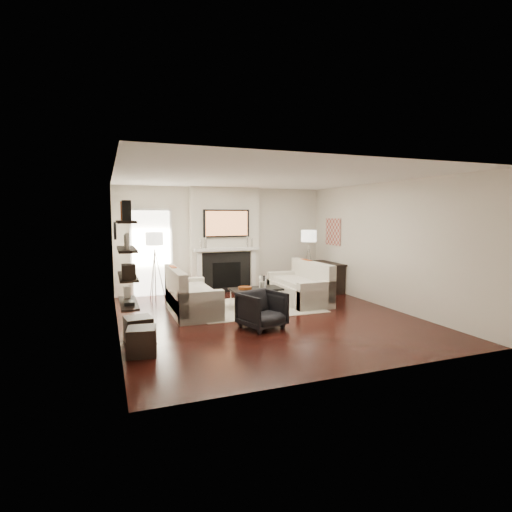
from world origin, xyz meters
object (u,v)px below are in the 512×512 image
object	(u,v)px
lamp_left_shade	(154,239)
lamp_right_shade	(309,236)
armchair	(262,308)
loveseat_left_base	(193,303)
ottoman_near	(138,329)
loveseat_right_base	(299,293)
coffee_table	(256,289)

from	to	relation	value
lamp_left_shade	lamp_right_shade	size ratio (longest dim) A/B	1.00
armchair	loveseat_left_base	bearing A→B (deg)	103.47
armchair	ottoman_near	distance (m)	2.12
lamp_left_shade	ottoman_near	bearing A→B (deg)	-101.72
lamp_left_shade	armchair	bearing A→B (deg)	-63.05
armchair	ottoman_near	size ratio (longest dim) A/B	1.78
lamp_right_shade	lamp_left_shade	bearing A→B (deg)	177.27
loveseat_right_base	ottoman_near	xyz separation A→B (m)	(-3.68, -1.69, -0.01)
armchair	lamp_right_shade	xyz separation A→B (m)	(2.40, 2.76, 1.09)
loveseat_right_base	lamp_left_shade	distance (m)	3.55
loveseat_right_base	lamp_right_shade	bearing A→B (deg)	52.95
lamp_left_shade	lamp_right_shade	bearing A→B (deg)	-2.73
coffee_table	lamp_right_shade	bearing A→B (deg)	32.78
loveseat_right_base	ottoman_near	world-z (taller)	loveseat_right_base
loveseat_right_base	lamp_left_shade	size ratio (longest dim) A/B	4.50
loveseat_left_base	loveseat_right_base	distance (m)	2.50
loveseat_right_base	armchair	world-z (taller)	armchair
loveseat_left_base	ottoman_near	distance (m)	1.94
coffee_table	ottoman_near	bearing A→B (deg)	-148.95
coffee_table	lamp_left_shade	world-z (taller)	lamp_left_shade
loveseat_right_base	ottoman_near	size ratio (longest dim) A/B	4.50
coffee_table	lamp_right_shade	distance (m)	2.55
coffee_table	ottoman_near	size ratio (longest dim) A/B	2.75
lamp_right_shade	loveseat_right_base	bearing A→B (deg)	-127.05
lamp_right_shade	ottoman_near	distance (m)	5.46
loveseat_left_base	lamp_left_shade	size ratio (longest dim) A/B	4.50
coffee_table	armchair	world-z (taller)	armchair
loveseat_right_base	lamp_left_shade	world-z (taller)	lamp_left_shade
coffee_table	lamp_left_shade	distance (m)	2.64
coffee_table	loveseat_left_base	bearing A→B (deg)	-179.45
armchair	coffee_table	bearing A→B (deg)	54.61
armchair	ottoman_near	bearing A→B (deg)	162.56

